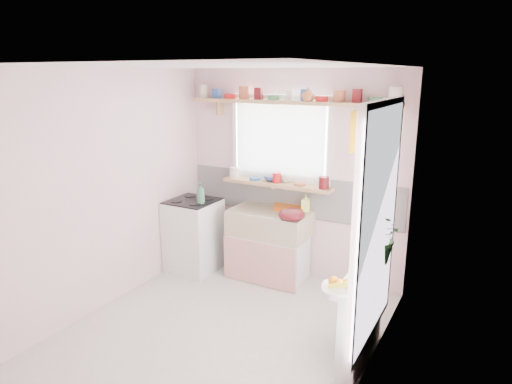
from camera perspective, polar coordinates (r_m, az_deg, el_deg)
The scene contains 19 objects.
room at distance 4.60m, azimuth 8.31°, elevation 1.02°, with size 3.20×3.20×3.20m.
sink_unit at distance 5.57m, azimuth 1.67°, elevation -6.51°, with size 0.95×0.65×1.11m.
cooker at distance 5.84m, azimuth -7.81°, elevation -5.34°, with size 0.58×0.58×0.93m.
radiator_ledge at distance 4.19m, azimuth 12.99°, elevation -14.98°, with size 0.22×0.95×0.78m.
windowsill at distance 5.52m, azimuth 2.60°, elevation 0.99°, with size 1.40×0.22×0.04m, color tan.
pine_shelf at distance 5.30m, azimuth 4.16°, elevation 11.12°, with size 2.52×0.24×0.04m, color tan.
shelf_crockery at distance 5.30m, azimuth 3.99°, elevation 11.94°, with size 2.47×0.11×0.12m.
sill_crockery at distance 5.50m, azimuth 2.61°, elevation 1.76°, with size 1.35×0.11×0.12m.
dish_tray at distance 5.54m, azimuth 4.13°, elevation -1.89°, with size 0.36×0.27×0.04m, color #D15C12.
colander at distance 5.09m, azimuth 4.48°, elevation -2.81°, with size 0.30×0.30×0.14m, color #530E15.
jade_plant at distance 4.25m, azimuth 15.24°, elevation -5.38°, with size 0.45×0.39×0.50m, color #2A5923.
fruit_bowl at distance 3.68m, azimuth 10.26°, elevation -11.99°, with size 0.27×0.27×0.07m, color silver.
herb_pot at distance 4.03m, azimuth 14.08°, elevation -8.77°, with size 0.10×0.07×0.19m, color #255D26.
soap_bottle_sink at distance 5.44m, azimuth 6.22°, elevation -1.30°, with size 0.10×0.10×0.21m, color #F3FF71.
sill_cup at distance 5.51m, azimuth 3.84°, elevation 1.68°, with size 0.12×0.12×0.10m, color beige.
sill_bowl at distance 5.60m, azimuth 2.09°, elevation 1.75°, with size 0.22×0.22×0.07m, color #2F459B.
shelf_vase at distance 5.14m, azimuth 6.58°, elevation 12.03°, with size 0.15×0.15×0.15m, color #B96738.
cooker_bottle at distance 5.52m, azimuth -6.94°, elevation -0.14°, with size 0.10×0.10×0.26m, color #408158.
fruit at distance 3.66m, azimuth 10.42°, elevation -11.15°, with size 0.20×0.14×0.10m.
Camera 1 is at (2.19, -3.35, 2.44)m, focal length 32.00 mm.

